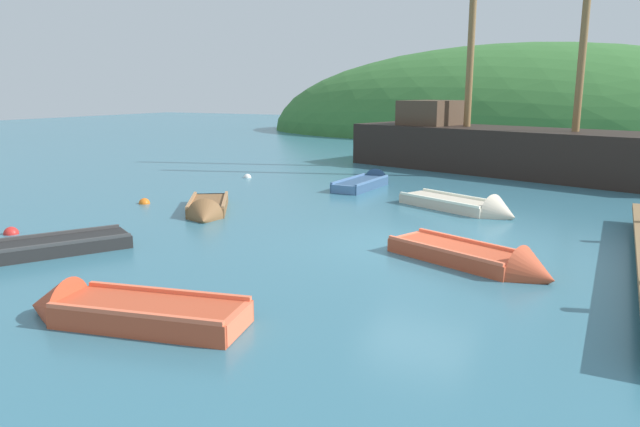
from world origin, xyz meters
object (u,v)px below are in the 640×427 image
(rowboat_portside, at_px, (207,211))
(buoy_orange, at_px, (144,204))
(rowboat_near_dock, at_px, (468,209))
(rowboat_center, at_px, (16,254))
(rowboat_outer_right, at_px, (367,184))
(sailing_ship, at_px, (507,156))
(buoy_red, at_px, (11,234))
(buoy_white, at_px, (247,178))
(rowboat_outer_left, at_px, (483,263))
(rowboat_far, at_px, (119,314))

(rowboat_portside, height_order, buoy_orange, rowboat_portside)
(rowboat_near_dock, distance_m, buoy_orange, 9.73)
(rowboat_portside, xyz_separation_m, rowboat_near_dock, (6.50, 3.65, 0.00))
(rowboat_center, distance_m, rowboat_outer_right, 12.22)
(rowboat_outer_right, bearing_deg, rowboat_near_dock, -120.71)
(sailing_ship, distance_m, rowboat_center, 19.16)
(sailing_ship, distance_m, rowboat_outer_right, 7.20)
(rowboat_portside, bearing_deg, rowboat_center, -41.73)
(rowboat_portside, height_order, rowboat_center, rowboat_center)
(rowboat_center, relative_size, buoy_red, 11.03)
(rowboat_portside, distance_m, rowboat_center, 5.44)
(buoy_orange, bearing_deg, buoy_white, 92.05)
(rowboat_outer_left, distance_m, rowboat_near_dock, 5.51)
(sailing_ship, relative_size, buoy_white, 53.50)
(rowboat_outer_right, bearing_deg, rowboat_center, 168.28)
(buoy_red, xyz_separation_m, buoy_orange, (0.10, 4.41, 0.00))
(rowboat_center, xyz_separation_m, rowboat_far, (4.50, -1.56, 0.03))
(rowboat_portside, bearing_deg, rowboat_far, -5.22)
(rowboat_center, xyz_separation_m, buoy_orange, (-1.86, 5.72, -0.08))
(rowboat_outer_left, xyz_separation_m, rowboat_center, (-8.81, -3.74, -0.01))
(rowboat_center, xyz_separation_m, rowboat_outer_right, (3.00, 11.84, 0.02))
(buoy_white, distance_m, buoy_red, 10.38)
(sailing_ship, height_order, buoy_red, sailing_ship)
(rowboat_far, bearing_deg, rowboat_portside, -74.10)
(rowboat_outer_right, bearing_deg, buoy_white, 94.25)
(buoy_white, bearing_deg, rowboat_far, -63.64)
(buoy_red, height_order, buoy_orange, buoy_red)
(buoy_white, bearing_deg, sailing_ship, 34.70)
(rowboat_portside, bearing_deg, rowboat_outer_left, 45.18)
(rowboat_near_dock, bearing_deg, rowboat_center, -104.51)
(rowboat_portside, relative_size, buoy_white, 10.17)
(buoy_red, bearing_deg, buoy_orange, 88.64)
(rowboat_center, bearing_deg, buoy_white, -139.46)
(rowboat_near_dock, bearing_deg, buoy_white, -171.41)
(sailing_ship, xyz_separation_m, buoy_white, (-8.94, -6.19, -0.72))
(buoy_white, xyz_separation_m, buoy_red, (0.11, -10.38, 0.00))
(rowboat_near_dock, distance_m, rowboat_far, 10.96)
(rowboat_portside, xyz_separation_m, rowboat_outer_left, (8.01, -1.64, 0.01))
(rowboat_portside, relative_size, buoy_red, 8.94)
(sailing_ship, xyz_separation_m, rowboat_center, (-6.87, -17.88, -0.64))
(rowboat_far, xyz_separation_m, buoy_orange, (-6.35, 7.28, -0.11))
(rowboat_center, height_order, buoy_orange, rowboat_center)
(buoy_white, bearing_deg, buoy_orange, -87.95)
(rowboat_outer_left, xyz_separation_m, rowboat_outer_right, (-5.81, 8.11, 0.01))
(rowboat_outer_right, bearing_deg, rowboat_far, -171.13)
(sailing_ship, relative_size, rowboat_outer_left, 4.55)
(rowboat_near_dock, distance_m, buoy_red, 12.06)
(buoy_white, bearing_deg, rowboat_center, -79.96)
(sailing_ship, height_order, rowboat_outer_right, sailing_ship)
(buoy_white, relative_size, buoy_orange, 0.91)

